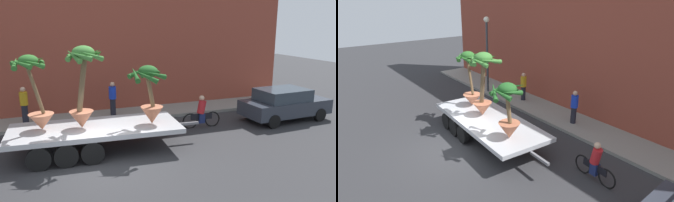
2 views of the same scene
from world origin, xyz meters
The scene contains 11 objects.
ground_plane centered at (0.00, 0.00, 0.00)m, with size 60.00×60.00×0.00m, color #2D2D30.
sidewalk centered at (0.00, 6.10, 0.07)m, with size 24.00×2.20×0.15m, color gray.
building_facade centered at (0.00, 7.80, 4.97)m, with size 24.00×1.20×9.95m, color brown.
flatbed_trailer centered at (-0.27, 1.79, 0.78)m, with size 7.33×2.92×0.98m.
potted_palm_rear centered at (-2.03, 2.07, 2.27)m, with size 1.34×1.30×2.73m.
potted_palm_middle centered at (1.98, 1.37, 2.13)m, with size 1.37×1.53×2.25m.
potted_palm_front centered at (-0.42, 1.78, 2.60)m, with size 1.36×1.43×3.01m.
cyclist centered at (4.97, 3.02, 0.67)m, with size 1.84×0.37×1.54m.
parked_car centered at (9.32, 2.69, 0.83)m, with size 4.45×2.17×1.58m.
pedestrian_near_gate centered at (1.46, 5.94, 1.04)m, with size 0.36×0.36×1.71m.
pedestrian_far_left centered at (-2.65, 6.11, 1.04)m, with size 0.36×0.36×1.71m.
Camera 1 is at (-1.76, -10.64, 4.91)m, focal length 36.61 mm.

